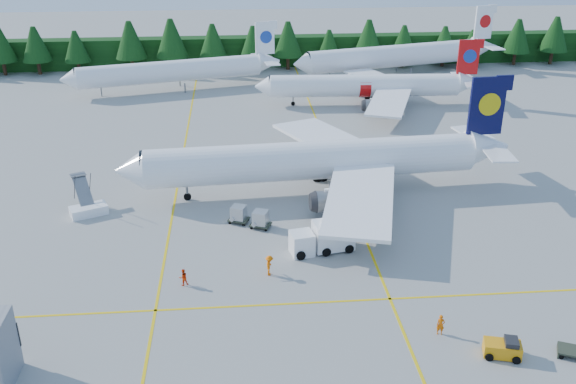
{
  "coord_description": "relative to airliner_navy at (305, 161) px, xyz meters",
  "views": [
    {
      "loc": [
        -6.75,
        -51.63,
        31.19
      ],
      "look_at": [
        -1.51,
        9.38,
        3.5
      ],
      "focal_mm": 40.0,
      "sensor_mm": 36.0,
      "label": 1
    }
  ],
  "objects": [
    {
      "name": "taxi_stripe_a",
      "position": [
        -15.13,
        3.21,
        -3.93
      ],
      "size": [
        0.25,
        120.0,
        0.01
      ],
      "primitive_type": "cube",
      "color": "yellow",
      "rests_on": "ground"
    },
    {
      "name": "ground",
      "position": [
        -1.13,
        -16.79,
        -3.93
      ],
      "size": [
        320.0,
        320.0,
        0.0
      ],
      "primitive_type": "plane",
      "color": "#9FA09A",
      "rests_on": "ground"
    },
    {
      "name": "service_truck",
      "position": [
        0.14,
        -13.93,
        -2.46
      ],
      "size": [
        6.48,
        3.34,
        2.98
      ],
      "rotation": [
        0.0,
        0.0,
        0.19
      ],
      "color": "silver",
      "rests_on": "ground"
    },
    {
      "name": "airliner_far_left",
      "position": [
        -20.22,
        46.8,
        -0.4
      ],
      "size": [
        38.02,
        12.53,
        11.27
      ],
      "rotation": [
        0.0,
        0.0,
        0.25
      ],
      "color": "white",
      "rests_on": "ground"
    },
    {
      "name": "crew_b",
      "position": [
        -13.0,
        -19.01,
        -3.14
      ],
      "size": [
        0.95,
        0.87,
        1.59
      ],
      "primitive_type": "imported",
      "rotation": [
        0.0,
        0.0,
        3.57
      ],
      "color": "#EE3205",
      "rests_on": "ground"
    },
    {
      "name": "baggage_tug",
      "position": [
        11.56,
        -31.0,
        -3.22
      ],
      "size": [
        3.01,
        2.11,
        1.46
      ],
      "rotation": [
        0.0,
        0.0,
        -0.26
      ],
      "color": "orange",
      "rests_on": "ground"
    },
    {
      "name": "airliner_red",
      "position": [
        13.19,
        34.98,
        -0.69
      ],
      "size": [
        37.13,
        30.51,
        10.79
      ],
      "rotation": [
        0.0,
        0.0,
        -0.05
      ],
      "color": "white",
      "rests_on": "ground"
    },
    {
      "name": "taxi_stripe_b",
      "position": [
        4.87,
        3.21,
        -3.93
      ],
      "size": [
        0.25,
        120.0,
        0.01
      ],
      "primitive_type": "cube",
      "color": "yellow",
      "rests_on": "ground"
    },
    {
      "name": "airliner_navy",
      "position": [
        0.0,
        0.0,
        0.0
      ],
      "size": [
        45.0,
        36.94,
        13.08
      ],
      "rotation": [
        0.0,
        0.0,
        0.07
      ],
      "color": "white",
      "rests_on": "ground"
    },
    {
      "name": "airliner_far_right",
      "position": [
        22.51,
        54.05,
        -0.02
      ],
      "size": [
        42.04,
        14.28,
        12.48
      ],
      "rotation": [
        0.0,
        0.0,
        0.26
      ],
      "color": "white",
      "rests_on": "ground"
    },
    {
      "name": "treeline_hedge",
      "position": [
        -1.13,
        65.21,
        -0.93
      ],
      "size": [
        220.0,
        4.0,
        6.0
      ],
      "primitive_type": "cube",
      "color": "black",
      "rests_on": "ground"
    },
    {
      "name": "airstairs",
      "position": [
        -24.34,
        -3.53,
        -3.17
      ],
      "size": [
        4.67,
        5.94,
        3.5
      ],
      "rotation": [
        0.0,
        0.0,
        0.42
      ],
      "color": "white",
      "rests_on": "ground"
    },
    {
      "name": "crew_a",
      "position": [
        7.66,
        -27.96,
        -3.07
      ],
      "size": [
        0.69,
        0.52,
        1.73
      ],
      "primitive_type": "imported",
      "rotation": [
        0.0,
        0.0,
        -0.18
      ],
      "color": "#DC5A04",
      "rests_on": "ground"
    },
    {
      "name": "uld_pair",
      "position": [
        -6.75,
        -7.81,
        -2.86
      ],
      "size": [
        4.77,
        3.65,
        1.59
      ],
      "rotation": [
        0.0,
        0.0,
        -0.38
      ],
      "color": "#2E3325",
      "rests_on": "ground"
    },
    {
      "name": "crew_c",
      "position": [
        -5.25,
        -17.96,
        -2.95
      ],
      "size": [
        0.69,
        0.9,
        1.97
      ],
      "primitive_type": "imported",
      "rotation": [
        0.0,
        0.0,
        1.39
      ],
      "color": "#FF6805",
      "rests_on": "ground"
    },
    {
      "name": "taxi_stripe_cross",
      "position": [
        -1.13,
        -22.79,
        -3.93
      ],
      "size": [
        80.0,
        0.25,
        0.01
      ],
      "primitive_type": "cube",
      "color": "yellow",
      "rests_on": "ground"
    }
  ]
}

